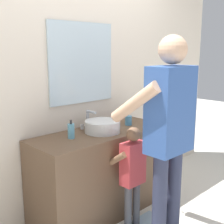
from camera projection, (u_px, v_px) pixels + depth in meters
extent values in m
plane|color=silver|center=(123.00, 223.00, 2.78)|extent=(14.00, 14.00, 0.00)
cube|color=beige|center=(79.00, 74.00, 2.94)|extent=(4.40, 0.08, 2.70)
cube|color=silver|center=(82.00, 63.00, 2.88)|extent=(0.76, 0.02, 0.77)
cube|color=brown|center=(101.00, 172.00, 2.90)|extent=(1.39, 0.54, 0.82)
cylinder|color=silver|center=(102.00, 126.00, 2.79)|extent=(0.33, 0.33, 0.11)
cylinder|color=beige|center=(102.00, 126.00, 2.79)|extent=(0.27, 0.27, 0.09)
cylinder|color=#B7BABF|center=(88.00, 119.00, 2.94)|extent=(0.03, 0.03, 0.18)
cylinder|color=#B7BABF|center=(91.00, 112.00, 2.88)|extent=(0.02, 0.12, 0.02)
cylinder|color=#B7BABF|center=(82.00, 127.00, 2.91)|extent=(0.04, 0.04, 0.05)
cylinder|color=#B7BABF|center=(93.00, 124.00, 3.00)|extent=(0.04, 0.04, 0.05)
cylinder|color=#4C8EB2|center=(128.00, 120.00, 3.06)|extent=(0.07, 0.07, 0.09)
cylinder|color=blue|center=(128.00, 115.00, 3.07)|extent=(0.03, 0.02, 0.17)
cube|color=white|center=(128.00, 106.00, 3.05)|extent=(0.01, 0.02, 0.02)
cylinder|color=#66B2D1|center=(71.00, 131.00, 2.59)|extent=(0.06, 0.06, 0.13)
cylinder|color=#2D2D2D|center=(71.00, 122.00, 2.58)|extent=(0.02, 0.02, 0.03)
cylinder|color=#47474C|center=(128.00, 208.00, 2.62)|extent=(0.07, 0.07, 0.43)
cylinder|color=#47474C|center=(136.00, 204.00, 2.69)|extent=(0.07, 0.07, 0.43)
cube|color=#B7383D|center=(133.00, 163.00, 2.57)|extent=(0.22, 0.12, 0.38)
sphere|color=brown|center=(133.00, 134.00, 2.52)|extent=(0.12, 0.12, 0.12)
cylinder|color=brown|center=(115.00, 160.00, 2.55)|extent=(0.05, 0.26, 0.21)
cylinder|color=brown|center=(134.00, 154.00, 2.72)|extent=(0.05, 0.26, 0.21)
cylinder|color=#2D334C|center=(160.00, 200.00, 2.40)|extent=(0.12, 0.12, 0.78)
cylinder|color=#2D334C|center=(174.00, 192.00, 2.54)|extent=(0.12, 0.12, 0.78)
cube|color=#33569E|center=(170.00, 110.00, 2.32)|extent=(0.39, 0.22, 0.68)
sphere|color=#D8A884|center=(173.00, 50.00, 2.23)|extent=(0.22, 0.22, 0.22)
cylinder|color=#D8A884|center=(135.00, 103.00, 2.29)|extent=(0.10, 0.47, 0.37)
cylinder|color=#D8A884|center=(168.00, 97.00, 2.58)|extent=(0.10, 0.47, 0.37)
cylinder|color=blue|center=(151.00, 114.00, 2.74)|extent=(0.01, 0.14, 0.03)
cube|color=white|center=(145.00, 111.00, 2.79)|extent=(0.01, 0.02, 0.02)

